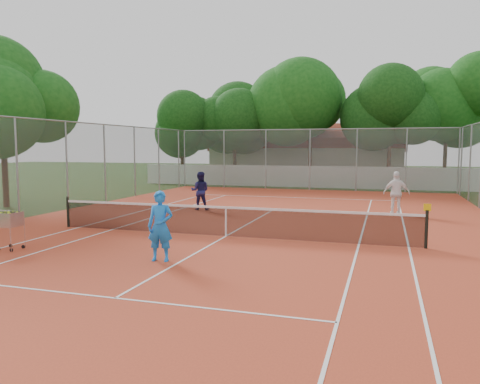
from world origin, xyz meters
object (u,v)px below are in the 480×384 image
(player_far_right, at_px, (397,193))
(ball_hopper, at_px, (10,229))
(clubhouse, at_px, (308,154))
(player_far_left, at_px, (200,191))
(tennis_net, at_px, (226,221))
(player_near, at_px, (160,226))

(player_far_right, distance_m, ball_hopper, 14.64)
(clubhouse, distance_m, player_far_right, 23.43)
(clubhouse, distance_m, player_far_left, 23.47)
(tennis_net, xyz_separation_m, clubhouse, (-2.00, 29.00, 1.69))
(tennis_net, bearing_deg, clubhouse, 93.95)
(player_near, bearing_deg, player_far_right, 50.85)
(player_far_right, bearing_deg, tennis_net, 48.41)
(tennis_net, distance_m, player_near, 3.57)
(clubhouse, bearing_deg, player_far_right, -71.91)
(clubhouse, bearing_deg, tennis_net, -86.05)
(tennis_net, xyz_separation_m, player_far_left, (-3.16, 5.60, 0.37))
(player_near, bearing_deg, ball_hopper, 171.75)
(clubhouse, relative_size, player_far_right, 9.03)
(tennis_net, height_order, player_far_left, player_far_left)
(clubhouse, xyz_separation_m, player_far_right, (7.26, -22.23, -1.27))
(player_near, xyz_separation_m, ball_hopper, (-4.52, -0.12, -0.30))
(player_far_left, height_order, ball_hopper, player_far_left)
(player_far_right, height_order, ball_hopper, player_far_right)
(player_near, height_order, player_far_right, player_far_right)
(player_far_right, bearing_deg, player_far_left, 4.16)
(player_far_left, xyz_separation_m, ball_hopper, (-1.87, -9.24, -0.28))
(player_near, distance_m, ball_hopper, 4.53)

